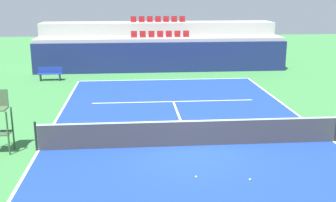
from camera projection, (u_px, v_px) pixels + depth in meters
ground_plane at (190, 146)px, 15.34m from camera, size 80.00×80.00×0.00m
court_surface at (190, 146)px, 15.33m from camera, size 11.00×24.00×0.01m
baseline_far at (165, 80)px, 26.85m from camera, size 11.00×0.10×0.00m
sideline_left at (38, 150)px, 14.88m from camera, size 0.10×24.00×0.00m
sideline_right at (334, 141)px, 15.79m from camera, size 0.10×24.00×0.00m
service_line_far at (173, 102)px, 21.50m from camera, size 8.26×0.10×0.00m
centre_service_line at (180, 120)px, 18.42m from camera, size 0.10×6.40×0.00m
back_wall at (162, 58)px, 29.12m from camera, size 17.69×0.30×2.08m
stands_tier_lower at (160, 53)px, 30.39m from camera, size 17.69×2.40×2.31m
stands_tier_upper at (158, 43)px, 32.59m from camera, size 17.69×2.40×3.22m
seating_row_lower at (160, 35)px, 30.16m from camera, size 4.21×0.44×0.44m
seating_row_upper at (158, 20)px, 32.24m from camera, size 4.21×0.44×0.44m
tennis_net at (191, 133)px, 15.21m from camera, size 11.08×0.08×1.07m
player_bench at (50, 73)px, 26.57m from camera, size 1.50×0.40×0.85m
tennis_ball_0 at (196, 177)px, 12.68m from camera, size 0.07×0.07×0.07m
tennis_ball_1 at (250, 180)px, 12.50m from camera, size 0.07×0.07×0.07m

